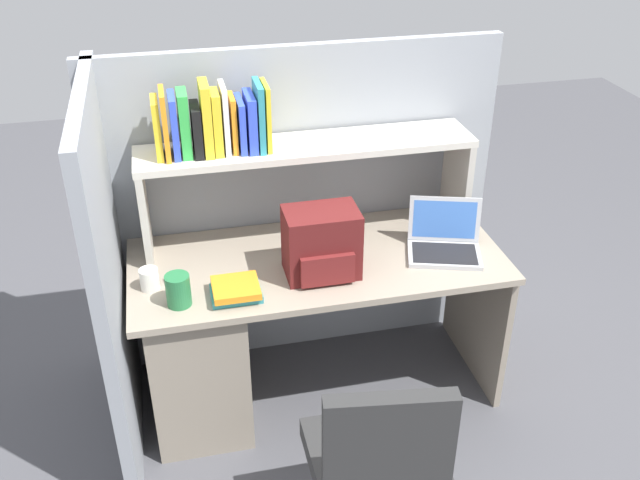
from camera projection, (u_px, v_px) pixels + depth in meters
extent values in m
plane|color=#4C4C51|center=(318.00, 387.00, 3.44)|extent=(8.00, 8.00, 0.00)
cube|color=gray|center=(317.00, 261.00, 3.08)|extent=(1.60, 0.70, 0.03)
cube|color=gray|center=(196.00, 346.00, 3.16)|extent=(0.40, 0.64, 0.70)
cube|color=gray|center=(477.00, 306.00, 3.41)|extent=(0.03, 0.64, 0.70)
cube|color=gray|center=(300.00, 209.00, 3.37)|extent=(1.84, 0.05, 1.55)
cube|color=gray|center=(112.00, 280.00, 2.84)|extent=(0.05, 1.06, 1.55)
cube|color=#BCB7AC|center=(144.00, 211.00, 3.00)|extent=(0.03, 0.28, 0.42)
cube|color=#BCB7AC|center=(457.00, 179.00, 3.27)|extent=(0.03, 0.28, 0.42)
cube|color=beige|center=(307.00, 147.00, 3.02)|extent=(1.44, 0.28, 0.03)
cube|color=yellow|center=(157.00, 128.00, 2.84)|extent=(0.03, 0.15, 0.24)
cube|color=orange|center=(165.00, 124.00, 2.83)|extent=(0.02, 0.17, 0.27)
cube|color=blue|center=(174.00, 126.00, 2.84)|extent=(0.03, 0.16, 0.25)
cube|color=green|center=(184.00, 124.00, 2.84)|extent=(0.04, 0.14, 0.26)
cube|color=black|center=(197.00, 130.00, 2.87)|extent=(0.04, 0.16, 0.21)
cube|color=yellow|center=(206.00, 119.00, 2.85)|extent=(0.04, 0.16, 0.29)
cube|color=yellow|center=(216.00, 123.00, 2.87)|extent=(0.04, 0.14, 0.26)
cube|color=white|center=(225.00, 118.00, 2.88)|extent=(0.02, 0.17, 0.27)
cube|color=orange|center=(233.00, 123.00, 2.90)|extent=(0.02, 0.14, 0.23)
cube|color=blue|center=(240.00, 124.00, 2.91)|extent=(0.03, 0.18, 0.21)
cube|color=blue|center=(250.00, 122.00, 2.91)|extent=(0.04, 0.18, 0.23)
cube|color=teal|center=(259.00, 116.00, 2.90)|extent=(0.02, 0.18, 0.28)
cube|color=yellow|center=(266.00, 116.00, 2.91)|extent=(0.02, 0.16, 0.27)
cube|color=#B7BABF|center=(444.00, 254.00, 3.08)|extent=(0.36, 0.30, 0.02)
cube|color=black|center=(444.00, 253.00, 3.07)|extent=(0.31, 0.25, 0.00)
cube|color=#B7BABF|center=(444.00, 219.00, 3.13)|extent=(0.31, 0.14, 0.20)
cube|color=#3F72CC|center=(445.00, 220.00, 3.12)|extent=(0.27, 0.11, 0.17)
cube|color=#591919|center=(321.00, 242.00, 2.90)|extent=(0.30, 0.20, 0.29)
cube|color=maroon|center=(327.00, 269.00, 2.85)|extent=(0.22, 0.04, 0.13)
cube|color=silver|center=(176.00, 282.00, 2.88)|extent=(0.08, 0.11, 0.03)
cylinder|color=white|center=(149.00, 279.00, 2.85)|extent=(0.08, 0.08, 0.09)
cylinder|color=#26723F|center=(178.00, 290.00, 2.75)|extent=(0.10, 0.10, 0.13)
cube|color=teal|center=(236.00, 293.00, 2.82)|extent=(0.20, 0.14, 0.03)
cube|color=orange|center=(236.00, 288.00, 2.80)|extent=(0.18, 0.18, 0.03)
cube|color=#2D2D2D|center=(375.00, 461.00, 2.46)|extent=(0.44, 0.44, 0.08)
cube|color=#2D2D2D|center=(388.00, 452.00, 2.16)|extent=(0.40, 0.12, 0.44)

